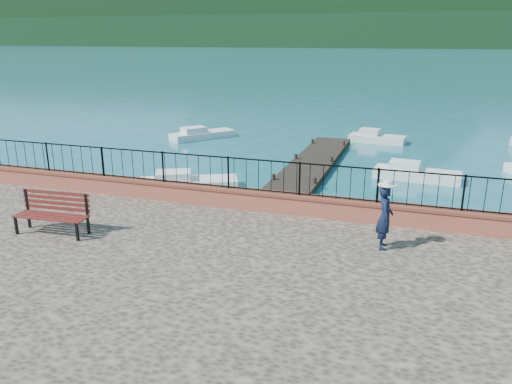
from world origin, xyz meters
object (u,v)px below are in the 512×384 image
Objects in this scene: boat_1 at (417,171)px; boat_4 at (377,136)px; boat_3 at (203,132)px; park_bench at (53,222)px; person at (385,217)px; boat_0 at (188,180)px.

boat_1 is 8.28m from boat_4.
boat_3 is 1.23× the size of boat_4.
park_bench is 0.49× the size of boat_3.
person is 11.28m from boat_1.
person is at bearing -62.80° from boat_0.
boat_0 is 1.25× the size of boat_4.
boat_0 is at bearing -111.44° from boat_4.
boat_1 and boat_3 have the same top height.
person is 0.39× the size of boat_3.
boat_3 is at bearing 162.10° from boat_1.
park_bench reaches higher than boat_1.
park_bench is 0.53× the size of boat_1.
park_bench is at bearing -100.67° from boat_4.
boat_3 is (-3.89, 10.22, 0.00)m from boat_0.
park_bench is 19.03m from boat_3.
boat_1 is at bearing 50.89° from park_bench.
boat_0 is at bearing 86.83° from park_bench.
person is at bearing 7.79° from park_bench.
boat_3 is (-12.36, 16.81, -1.60)m from person.
boat_4 is (6.72, 12.45, 0.00)m from boat_0.
boat_3 is at bearing 98.17° from park_bench.
boat_3 is 10.84m from boat_4.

